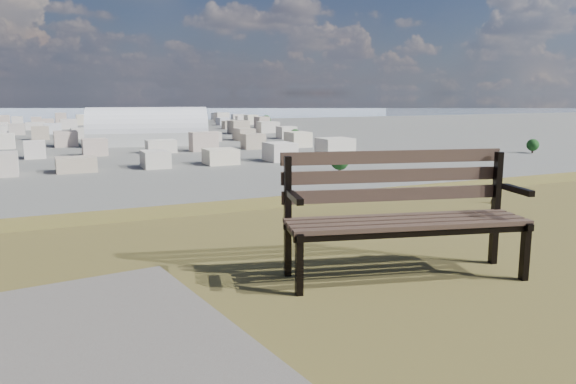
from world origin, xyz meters
name	(u,v)px	position (x,y,z in m)	size (l,w,h in m)	color
park_bench	(402,207)	(-0.20, 1.46, 25.50)	(1.76, 0.92, 0.88)	#3F2D24
arena	(148,133)	(52.04, 292.96, 5.96)	(63.70, 36.71, 25.28)	#BCBDB8
city_blocks	(36,129)	(0.00, 394.44, 3.50)	(395.00, 361.00, 7.00)	beige
bay_water	(33,112)	(0.00, 900.00, 0.00)	(2400.00, 700.00, 0.12)	#8796AC
far_hills	(0,94)	(-60.92, 1402.93, 25.47)	(2050.00, 340.00, 60.00)	#8F9CB2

